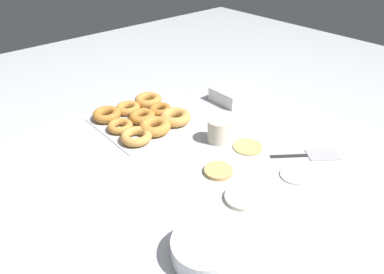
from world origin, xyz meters
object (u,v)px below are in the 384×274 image
(donut_tray, at_px, (144,118))
(pancake_2, at_px, (218,171))
(container_stack, at_px, (232,94))
(pancake_0, at_px, (242,198))
(batter_bowl, at_px, (204,249))
(paper_cup, at_px, (218,131))
(spatula, at_px, (315,155))
(pancake_3, at_px, (294,175))
(pancake_1, at_px, (248,147))

(donut_tray, bearing_deg, pancake_2, 89.75)
(pancake_2, bearing_deg, container_stack, -141.79)
(pancake_0, relative_size, donut_tray, 0.31)
(pancake_2, relative_size, donut_tray, 0.28)
(batter_bowl, bearing_deg, donut_tray, -112.25)
(paper_cup, distance_m, spatula, 0.32)
(container_stack, distance_m, paper_cup, 0.32)
(pancake_3, distance_m, spatula, 0.14)
(pancake_2, height_order, paper_cup, paper_cup)
(pancake_1, xyz_separation_m, pancake_3, (0.01, 0.19, 0.00))
(donut_tray, distance_m, batter_bowl, 0.63)
(pancake_2, height_order, container_stack, container_stack)
(pancake_0, xyz_separation_m, spatula, (-0.33, 0.02, -0.00))
(pancake_2, distance_m, pancake_3, 0.22)
(spatula, bearing_deg, paper_cup, 161.01)
(pancake_0, xyz_separation_m, pancake_2, (-0.03, -0.12, 0.00))
(pancake_3, distance_m, donut_tray, 0.57)
(pancake_1, bearing_deg, batter_bowl, 28.55)
(pancake_2, relative_size, paper_cup, 1.07)
(paper_cup, bearing_deg, container_stack, -145.85)
(donut_tray, xyz_separation_m, container_stack, (-0.38, 0.09, 0.01))
(pancake_3, height_order, container_stack, container_stack)
(pancake_0, height_order, pancake_3, pancake_0)
(pancake_1, distance_m, paper_cup, 0.11)
(donut_tray, xyz_separation_m, paper_cup, (-0.12, 0.27, 0.02))
(pancake_1, xyz_separation_m, batter_bowl, (0.40, 0.22, 0.02))
(batter_bowl, height_order, container_stack, same)
(pancake_3, bearing_deg, donut_tray, -74.40)
(pancake_0, relative_size, pancake_3, 1.19)
(pancake_3, bearing_deg, pancake_2, -45.65)
(pancake_0, xyz_separation_m, pancake_1, (-0.20, -0.15, -0.00))
(pancake_1, distance_m, batter_bowl, 0.46)
(container_stack, relative_size, spatula, 0.73)
(paper_cup, bearing_deg, batter_bowl, 41.41)
(paper_cup, bearing_deg, pancake_3, 97.30)
(batter_bowl, bearing_deg, pancake_0, -161.56)
(batter_bowl, bearing_deg, container_stack, -141.48)
(batter_bowl, bearing_deg, spatula, -174.84)
(pancake_3, relative_size, spatula, 0.41)
(donut_tray, bearing_deg, spatula, 118.63)
(donut_tray, relative_size, container_stack, 2.15)
(pancake_1, distance_m, pancake_2, 0.17)
(pancake_3, xyz_separation_m, paper_cup, (0.04, -0.28, 0.04))
(pancake_1, xyz_separation_m, paper_cup, (0.05, -0.10, 0.04))
(pancake_1, bearing_deg, donut_tray, -65.89)
(pancake_0, bearing_deg, paper_cup, -121.72)
(donut_tray, bearing_deg, pancake_3, 105.60)
(spatula, bearing_deg, pancake_1, 164.84)
(pancake_3, bearing_deg, batter_bowl, 4.84)
(pancake_1, relative_size, spatula, 0.49)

